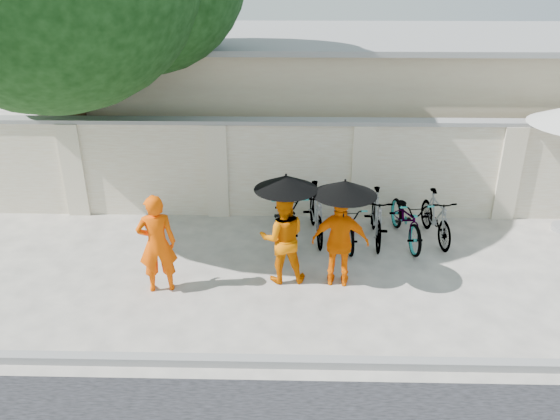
{
  "coord_description": "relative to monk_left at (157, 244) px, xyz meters",
  "views": [
    {
      "loc": [
        0.56,
        -7.53,
        4.95
      ],
      "look_at": [
        0.36,
        0.95,
        1.1
      ],
      "focal_mm": 35.0,
      "sensor_mm": 36.0,
      "label": 1
    }
  ],
  "objects": [
    {
      "name": "monk_right",
      "position": [
        2.96,
        0.24,
        -0.05
      ],
      "size": [
        0.97,
        0.5,
        1.59
      ],
      "primitive_type": "imported",
      "rotation": [
        0.0,
        0.0,
        3.01
      ],
      "color": "#FC6900",
      "rests_on": "ground"
    },
    {
      "name": "bike_4",
      "position": [
        4.37,
        1.84,
        -0.37
      ],
      "size": [
        0.84,
        1.87,
        0.95
      ],
      "primitive_type": "imported",
      "rotation": [
        0.0,
        0.0,
        0.12
      ],
      "color": "slate",
      "rests_on": "ground"
    },
    {
      "name": "compound_wall",
      "position": [
        2.6,
        3.05,
        0.15
      ],
      "size": [
        20.0,
        0.3,
        2.0
      ],
      "primitive_type": "cube",
      "color": "silver",
      "rests_on": "ground"
    },
    {
      "name": "monk_left",
      "position": [
        0.0,
        0.0,
        0.0
      ],
      "size": [
        0.69,
        0.53,
        1.69
      ],
      "primitive_type": "imported",
      "rotation": [
        0.0,
        0.0,
        3.37
      ],
      "color": "#FF5000",
      "rests_on": "ground"
    },
    {
      "name": "parasol_right",
      "position": [
        2.98,
        0.16,
        0.93
      ],
      "size": [
        1.02,
        1.02,
        0.99
      ],
      "color": "black",
      "rests_on": "ground"
    },
    {
      "name": "ground",
      "position": [
        1.6,
        -0.15,
        -0.85
      ],
      "size": [
        80.0,
        80.0,
        0.0
      ],
      "primitive_type": "plane",
      "color": "beige"
    },
    {
      "name": "kerb",
      "position": [
        1.6,
        -1.85,
        -0.79
      ],
      "size": [
        40.0,
        0.16,
        0.12
      ],
      "primitive_type": "cube",
      "color": "gray",
      "rests_on": "ground"
    },
    {
      "name": "bike_2",
      "position": [
        3.21,
        1.77,
        -0.41
      ],
      "size": [
        0.7,
        1.68,
        0.86
      ],
      "primitive_type": "imported",
      "rotation": [
        0.0,
        0.0,
        0.08
      ],
      "color": "slate",
      "rests_on": "ground"
    },
    {
      "name": "building_behind",
      "position": [
        3.6,
        6.85,
        0.75
      ],
      "size": [
        14.0,
        6.0,
        3.2
      ],
      "primitive_type": "cube",
      "color": "beige",
      "rests_on": "ground"
    },
    {
      "name": "bike_3",
      "position": [
        3.79,
        1.83,
        -0.35
      ],
      "size": [
        0.55,
        1.68,
        1.0
      ],
      "primitive_type": "imported",
      "rotation": [
        0.0,
        0.0,
        -0.05
      ],
      "color": "slate",
      "rests_on": "ground"
    },
    {
      "name": "bike_5",
      "position": [
        4.94,
        1.92,
        -0.37
      ],
      "size": [
        0.63,
        1.63,
        0.95
      ],
      "primitive_type": "imported",
      "rotation": [
        0.0,
        0.0,
        0.12
      ],
      "color": "slate",
      "rests_on": "ground"
    },
    {
      "name": "parasol_center",
      "position": [
        2.06,
        0.27,
        0.97
      ],
      "size": [
        1.02,
        1.02,
        1.03
      ],
      "color": "black",
      "rests_on": "ground"
    },
    {
      "name": "monk_center",
      "position": [
        2.01,
        0.35,
        -0.05
      ],
      "size": [
        0.82,
        0.66,
        1.59
      ],
      "primitive_type": "imported",
      "rotation": [
        0.0,
        0.0,
        3.22
      ],
      "color": "orange",
      "rests_on": "ground"
    },
    {
      "name": "bike_0",
      "position": [
        2.06,
        1.96,
        -0.33
      ],
      "size": [
        0.93,
        2.03,
        1.03
      ],
      "primitive_type": "imported",
      "rotation": [
        0.0,
        0.0,
        0.13
      ],
      "color": "slate",
      "rests_on": "ground"
    },
    {
      "name": "bike_1",
      "position": [
        2.63,
        1.97,
        -0.32
      ],
      "size": [
        0.65,
        1.79,
        1.05
      ],
      "primitive_type": "imported",
      "rotation": [
        0.0,
        0.0,
        0.09
      ],
      "color": "slate",
      "rests_on": "ground"
    }
  ]
}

